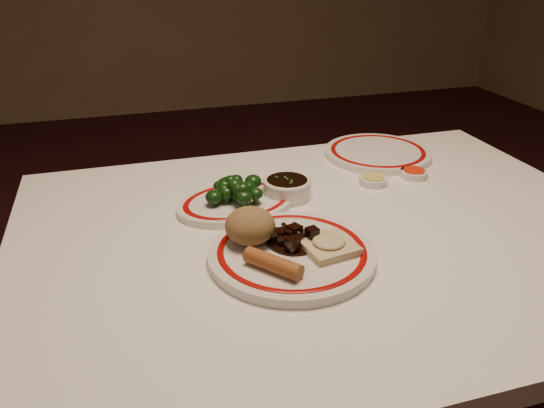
% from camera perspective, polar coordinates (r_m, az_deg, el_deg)
% --- Properties ---
extents(dining_table, '(1.20, 0.90, 0.75)m').
position_cam_1_polar(dining_table, '(1.08, 5.90, -6.86)').
color(dining_table, white).
rests_on(dining_table, ground).
extents(main_plate, '(0.31, 0.31, 0.02)m').
position_cam_1_polar(main_plate, '(0.93, 2.13, -5.34)').
color(main_plate, silver).
rests_on(main_plate, dining_table).
extents(rice_mound, '(0.09, 0.09, 0.06)m').
position_cam_1_polar(rice_mound, '(0.93, -2.37, -2.35)').
color(rice_mound, olive).
rests_on(rice_mound, main_plate).
extents(spring_roll, '(0.09, 0.10, 0.03)m').
position_cam_1_polar(spring_roll, '(0.86, 0.12, -6.43)').
color(spring_roll, '#965624').
rests_on(spring_roll, main_plate).
extents(fried_wonton, '(0.10, 0.10, 0.02)m').
position_cam_1_polar(fried_wonton, '(0.92, 6.11, -4.37)').
color(fried_wonton, '#C4BA8A').
rests_on(fried_wonton, main_plate).
extents(stirfry_heap, '(0.10, 0.10, 0.03)m').
position_cam_1_polar(stirfry_heap, '(0.94, 2.22, -3.55)').
color(stirfry_heap, black).
rests_on(stirfry_heap, main_plate).
extents(broccoli_plate, '(0.29, 0.26, 0.02)m').
position_cam_1_polar(broccoli_plate, '(1.11, -3.84, 0.14)').
color(broccoli_plate, silver).
rests_on(broccoli_plate, dining_table).
extents(broccoli_pile, '(0.13, 0.12, 0.05)m').
position_cam_1_polar(broccoli_pile, '(1.10, -4.03, 1.65)').
color(broccoli_pile, '#23471C').
rests_on(broccoli_pile, broccoli_plate).
extents(soy_bowl, '(0.10, 0.10, 0.04)m').
position_cam_1_polar(soy_bowl, '(1.14, 1.63, 1.66)').
color(soy_bowl, silver).
rests_on(soy_bowl, dining_table).
extents(sweet_sour_dish, '(0.06, 0.06, 0.02)m').
position_cam_1_polar(sweet_sour_dish, '(1.29, 15.01, 3.19)').
color(sweet_sour_dish, silver).
rests_on(sweet_sour_dish, dining_table).
extents(mustard_dish, '(0.06, 0.06, 0.02)m').
position_cam_1_polar(mustard_dish, '(1.23, 10.82, 2.52)').
color(mustard_dish, silver).
rests_on(mustard_dish, dining_table).
extents(far_plate, '(0.33, 0.33, 0.02)m').
position_cam_1_polar(far_plate, '(1.40, 11.29, 5.43)').
color(far_plate, silver).
rests_on(far_plate, dining_table).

